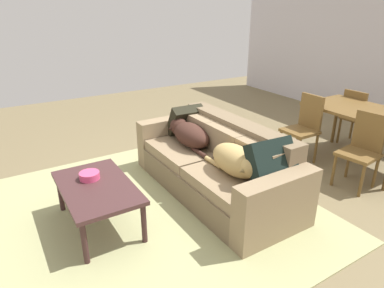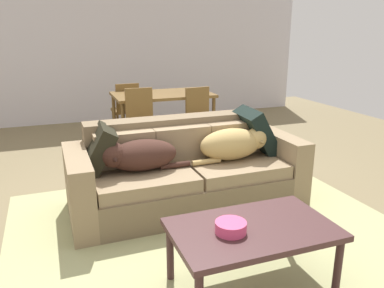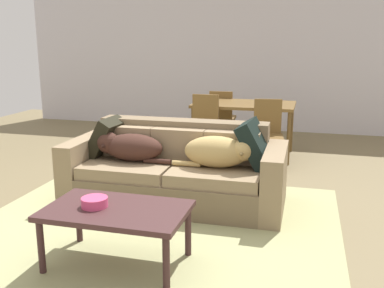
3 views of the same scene
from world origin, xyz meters
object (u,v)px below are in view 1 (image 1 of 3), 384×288
throw_pillow_by_right_arm (273,165)px  coffee_table (97,190)px  couch (217,166)px  dining_chair_near_left (304,126)px  dining_chair_far_left (356,115)px  throw_pillow_by_left_arm (185,121)px  dog_on_left_cushion (189,134)px  bowl_on_coffee_table (90,176)px  dining_table (363,115)px  dog_on_right_cushion (237,161)px  dining_chair_near_right (362,148)px

throw_pillow_by_right_arm → coffee_table: 1.69m
coffee_table → couch: bearing=88.7°
dining_chair_near_left → dining_chair_far_left: 1.12m
throw_pillow_by_left_arm → throw_pillow_by_right_arm: bearing=0.6°
dining_chair_near_left → throw_pillow_by_right_arm: bearing=-58.5°
couch → dining_chair_near_left: (-0.08, 1.50, 0.20)m
dog_on_left_cushion → bowl_on_coffee_table: (0.28, -1.31, -0.09)m
throw_pillow_by_right_arm → dining_chair_near_left: (-0.88, 1.43, -0.14)m
couch → dining_table: couch is taller
dog_on_right_cushion → dining_table: dining_table is taller
throw_pillow_by_right_arm → dining_chair_near_left: size_ratio=0.51×
couch → throw_pillow_by_left_arm: size_ratio=5.18×
throw_pillow_by_left_arm → dining_chair_far_left: bearing=73.8°
dining_chair_far_left → couch: bearing=88.6°
dining_table → bowl_on_coffee_table: bearing=-99.3°
bowl_on_coffee_table → dining_chair_near_right: 3.08m
dining_table → coffee_table: bearing=-96.7°
dining_table → dog_on_left_cushion: bearing=-111.5°
bowl_on_coffee_table → coffee_table: bearing=5.3°
dog_on_left_cushion → throw_pillow_by_left_arm: throw_pillow_by_left_arm is taller
dining_table → dog_on_right_cushion: bearing=-87.6°
dining_table → dining_chair_near_right: 0.71m
dining_chair_near_left → dining_chair_near_right: size_ratio=1.04×
dog_on_right_cushion → dining_table: 2.18m
couch → coffee_table: (-0.03, -1.38, 0.08)m
couch → dog_on_left_cushion: couch is taller
couch → dog_on_right_cushion: (0.47, -0.10, 0.27)m
throw_pillow_by_left_arm → dog_on_right_cushion: bearing=-6.6°
dog_on_right_cushion → dining_chair_near_right: size_ratio=0.89×
dining_table → dining_chair_near_left: 0.76m
coffee_table → dining_chair_near_left: dining_chair_near_left is taller
coffee_table → dining_table: size_ratio=0.74×
throw_pillow_by_left_arm → bowl_on_coffee_table: throw_pillow_by_left_arm is taller
dog_on_right_cushion → dog_on_left_cushion: bearing=179.2°
couch → dining_chair_near_left: 1.51m
dining_chair_far_left → coffee_table: bearing=87.7°
dog_on_right_cushion → dining_chair_near_left: (-0.55, 1.60, -0.08)m
dog_on_left_cushion → dining_chair_far_left: bearing=80.6°
dog_on_right_cushion → dining_chair_far_left: 2.77m
bowl_on_coffee_table → throw_pillow_by_right_arm: bearing=55.7°
dining_table → throw_pillow_by_right_arm: bearing=-78.1°
dining_table → dining_chair_near_right: bearing=-54.5°
coffee_table → dining_chair_near_left: 2.89m
couch → coffee_table: size_ratio=2.12×
couch → dining_chair_near_right: size_ratio=2.47×
dog_on_left_cushion → throw_pillow_by_right_arm: (1.28, 0.16, 0.07)m
throw_pillow_by_left_arm → dining_table: bearing=59.8°
dog_on_right_cushion → coffee_table: (-0.50, -1.29, -0.19)m
dog_on_right_cushion → dining_chair_near_right: 1.66m
dining_chair_near_right → bowl_on_coffee_table: bearing=-115.8°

